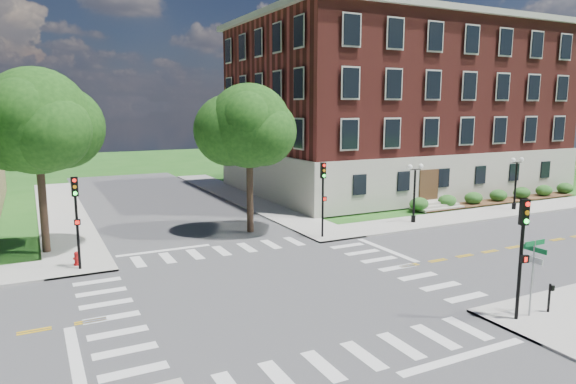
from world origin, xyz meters
name	(u,v)px	position (x,y,z in m)	size (l,w,h in m)	color
ground	(274,289)	(0.00, 0.00, 0.00)	(160.00, 160.00, 0.00)	#1E5317
road_ew	(274,289)	(0.00, 0.00, 0.01)	(90.00, 12.00, 0.01)	#3D3D3F
road_ns	(274,289)	(0.00, 0.00, 0.01)	(12.00, 90.00, 0.01)	#3D3D3F
sidewalk_ne	(359,205)	(15.38, 15.38, 0.06)	(34.00, 34.00, 0.12)	#9E9B93
crosswalk_east	(397,268)	(7.20, 0.00, 0.00)	(2.20, 10.20, 0.02)	silver
stop_bar_east	(386,250)	(8.80, 3.00, 0.00)	(0.40, 5.50, 0.00)	silver
main_building	(394,107)	(24.00, 21.99, 8.34)	(30.60, 22.40, 16.50)	#B8B2A2
shrub_row	(498,203)	(27.00, 10.80, 0.00)	(18.00, 2.00, 1.30)	#1E541C
tree_c	(36,121)	(-9.20, 11.27, 7.59)	(5.93, 5.93, 10.45)	black
tree_d	(249,126)	(3.19, 10.46, 7.14)	(5.50, 5.50, 9.79)	black
traffic_signal_se	(522,244)	(7.00, -7.60, 3.19)	(0.37, 0.44, 4.80)	black
traffic_signal_ne	(323,190)	(6.80, 7.06, 3.19)	(0.33, 0.37, 4.80)	black
traffic_signal_nw	(76,211)	(-7.77, 6.96, 3.19)	(0.34, 0.38, 4.80)	black
twin_lamp_west	(414,189)	(14.84, 7.74, 2.52)	(1.36, 0.36, 4.23)	black
twin_lamp_east	(516,180)	(25.35, 7.77, 2.52)	(1.36, 0.36, 4.23)	black
street_sign_pole	(533,263)	(7.74, -7.60, 2.31)	(1.10, 1.10, 3.10)	gray
push_button_post	(550,296)	(8.76, -7.71, 0.80)	(0.14, 0.21, 1.20)	black
fire_hydrant	(77,259)	(-7.86, 7.69, 0.46)	(0.35, 0.35, 0.75)	#9B0B0C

